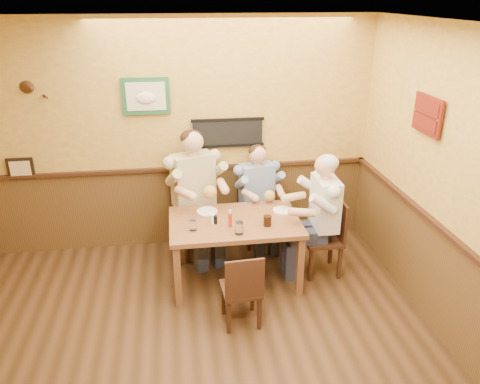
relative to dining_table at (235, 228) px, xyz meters
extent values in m
cube|color=silver|center=(-0.69, -1.50, 2.14)|extent=(5.00, 5.00, 0.02)
cube|color=gold|center=(-0.69, 1.00, 0.74)|extent=(5.00, 0.02, 2.80)
cube|color=brown|center=(-0.69, 0.98, -0.16)|extent=(5.00, 0.02, 1.00)
cube|color=brown|center=(1.79, -1.50, -0.16)|extent=(0.02, 5.00, 1.00)
cube|color=black|center=(0.05, 0.96, 0.79)|extent=(0.88, 0.03, 0.34)
cube|color=#1D5730|center=(-0.89, 0.96, 1.26)|extent=(0.54, 0.03, 0.42)
cube|color=black|center=(-2.39, 0.96, 0.46)|extent=(0.30, 0.03, 0.26)
cube|color=maroon|center=(1.77, -0.45, 1.29)|extent=(0.03, 0.48, 0.36)
cube|color=brown|center=(0.00, 0.00, 0.07)|extent=(1.40, 0.90, 0.05)
cube|color=brown|center=(-0.64, -0.39, -0.31)|extent=(0.07, 0.07, 0.70)
cube|color=brown|center=(0.64, -0.39, -0.31)|extent=(0.07, 0.07, 0.70)
cube|color=brown|center=(-0.64, 0.39, -0.31)|extent=(0.07, 0.07, 0.70)
cube|color=brown|center=(0.64, 0.39, -0.31)|extent=(0.07, 0.07, 0.70)
cylinder|color=white|center=(-0.46, -0.16, 0.15)|extent=(0.10, 0.10, 0.11)
cylinder|color=silver|center=(0.00, -0.31, 0.16)|extent=(0.09, 0.09, 0.13)
cylinder|color=black|center=(0.32, -0.17, 0.15)|extent=(0.11, 0.11, 0.11)
cylinder|color=#B72E13|center=(-0.07, -0.14, 0.18)|extent=(0.05, 0.05, 0.17)
cylinder|color=white|center=(-0.24, -0.04, 0.14)|extent=(0.05, 0.05, 0.10)
cylinder|color=black|center=(-0.21, -0.05, 0.14)|extent=(0.04, 0.04, 0.09)
cylinder|color=white|center=(-0.28, 0.25, 0.10)|extent=(0.25, 0.25, 0.02)
cylinder|color=white|center=(0.57, 0.15, 0.10)|extent=(0.28, 0.28, 0.02)
camera|label=1|loc=(-0.59, -4.47, 2.35)|focal=35.00mm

